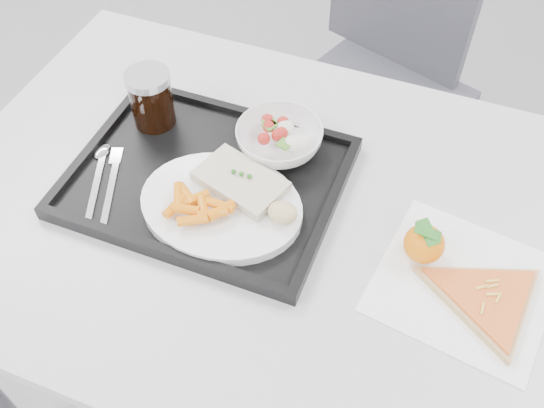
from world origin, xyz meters
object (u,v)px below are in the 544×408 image
object	(u,v)px
pizza_slice	(486,299)
chair	(384,59)
tray	(207,179)
dinner_plate	(221,206)
cola_glass	(151,98)
table	(287,236)
tangerine	(424,244)
salad_bowl	(279,139)

from	to	relation	value
pizza_slice	chair	bearing A→B (deg)	112.60
pizza_slice	tray	bearing A→B (deg)	172.25
chair	dinner_plate	bearing A→B (deg)	-97.32
cola_glass	pizza_slice	distance (m)	0.65
tray	chair	bearing A→B (deg)	78.05
tray	cola_glass	world-z (taller)	cola_glass
table	pizza_slice	size ratio (longest dim) A/B	4.71
tangerine	pizza_slice	world-z (taller)	tangerine
dinner_plate	tray	bearing A→B (deg)	133.30
chair	tray	xyz separation A→B (m)	(-0.15, -0.73, 0.22)
chair	tangerine	size ratio (longest dim) A/B	11.77
table	pizza_slice	world-z (taller)	pizza_slice
table	tangerine	distance (m)	0.25
chair	dinner_plate	size ratio (longest dim) A/B	3.44
table	dinner_plate	xyz separation A→B (m)	(-0.10, -0.04, 0.09)
chair	tray	size ratio (longest dim) A/B	2.07
table	tangerine	bearing A→B (deg)	-1.83
dinner_plate	cola_glass	distance (m)	0.25
cola_glass	tangerine	size ratio (longest dim) A/B	1.37
chair	tangerine	world-z (taller)	chair
table	salad_bowl	size ratio (longest dim) A/B	7.89
cola_glass	pizza_slice	size ratio (longest dim) A/B	0.42
chair	pizza_slice	bearing A→B (deg)	-67.40
salad_bowl	dinner_plate	bearing A→B (deg)	-103.16
tray	tangerine	size ratio (longest dim) A/B	5.69
pizza_slice	dinner_plate	bearing A→B (deg)	178.75
tangerine	pizza_slice	distance (m)	0.12
table	cola_glass	size ratio (longest dim) A/B	11.11
cola_glass	tangerine	world-z (taller)	cola_glass
chair	salad_bowl	bearing A→B (deg)	-95.75
salad_bowl	pizza_slice	distance (m)	0.43
salad_bowl	pizza_slice	bearing A→B (deg)	-23.79
tray	tangerine	xyz separation A→B (m)	(0.38, -0.02, 0.03)
pizza_slice	cola_glass	bearing A→B (deg)	166.06
dinner_plate	pizza_slice	xyz separation A→B (m)	(0.43, -0.01, -0.01)
tray	pizza_slice	bearing A→B (deg)	-7.75
table	chair	bearing A→B (deg)	89.86
tray	cola_glass	size ratio (longest dim) A/B	4.17
dinner_plate	chair	bearing A→B (deg)	82.68
salad_bowl	cola_glass	world-z (taller)	cola_glass
dinner_plate	cola_glass	size ratio (longest dim) A/B	2.50
salad_bowl	pizza_slice	xyz separation A→B (m)	(0.39, -0.17, -0.03)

